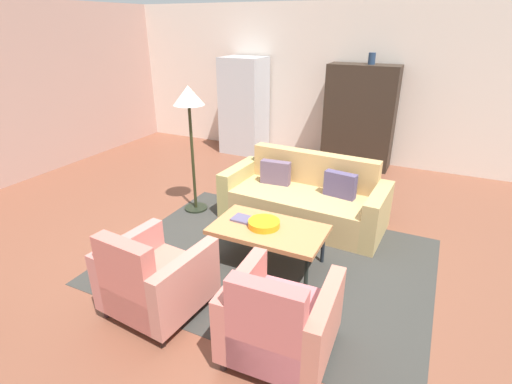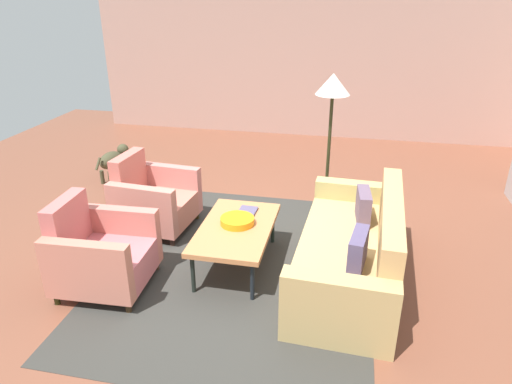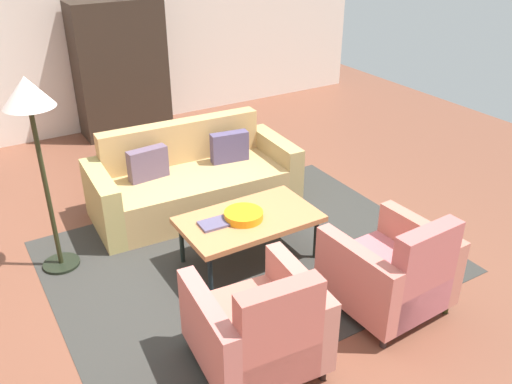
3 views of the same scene
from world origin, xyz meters
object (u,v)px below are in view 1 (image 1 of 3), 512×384
object	(u,v)px
armchair_left	(152,281)
refrigerator	(244,106)
coffee_table	(269,231)
couch	(305,199)
fruit_bowl	(264,224)
cabinet	(359,117)
book_stack	(244,219)
vase_tall	(372,58)
armchair_right	(278,323)
floor_lamp	(189,108)

from	to	relation	value
armchair_left	refrigerator	distance (m)	4.98
coffee_table	armchair_left	world-z (taller)	armchair_left
couch	armchair_left	size ratio (longest dim) A/B	2.44
fruit_bowl	cabinet	xyz separation A→B (m)	(0.19, 3.65, 0.42)
couch	refrigerator	bearing A→B (deg)	-45.03
fruit_bowl	book_stack	bearing A→B (deg)	171.23
fruit_bowl	refrigerator	distance (m)	4.12
refrigerator	couch	bearing A→B (deg)	-47.97
armchair_left	vase_tall	size ratio (longest dim) A/B	4.68
coffee_table	vase_tall	xyz separation A→B (m)	(0.24, 3.64, 1.49)
armchair_right	floor_lamp	world-z (taller)	floor_lamp
couch	floor_lamp	bearing A→B (deg)	17.72
fruit_bowl	book_stack	world-z (taller)	fruit_bowl
book_stack	vase_tall	xyz separation A→B (m)	(0.56, 3.60, 1.44)
armchair_left	floor_lamp	bearing A→B (deg)	118.96
cabinet	vase_tall	world-z (taller)	vase_tall
refrigerator	coffee_table	bearing A→B (deg)	-59.11
coffee_table	armchair_left	xyz separation A→B (m)	(-0.61, -1.17, -0.06)
coffee_table	armchair_right	bearing A→B (deg)	-62.67
cabinet	floor_lamp	size ratio (longest dim) A/B	1.05
cabinet	refrigerator	distance (m)	2.26
armchair_left	armchair_right	world-z (taller)	same
book_stack	vase_tall	distance (m)	3.92
armchair_left	fruit_bowl	size ratio (longest dim) A/B	2.59
book_stack	armchair_right	bearing A→B (deg)	-52.63
couch	book_stack	bearing A→B (deg)	77.17
armchair_left	floor_lamp	xyz separation A→B (m)	(-0.88, 1.96, 1.10)
coffee_table	vase_tall	distance (m)	3.94
armchair_right	floor_lamp	xyz separation A→B (m)	(-2.08, 1.96, 1.10)
book_stack	armchair_left	bearing A→B (deg)	-103.35
armchair_left	armchair_right	xyz separation A→B (m)	(1.21, -0.00, 0.00)
cabinet	couch	bearing A→B (deg)	-93.09
coffee_table	armchair_right	distance (m)	1.31
refrigerator	vase_tall	bearing A→B (deg)	2.43
couch	refrigerator	xyz separation A→B (m)	(-2.12, 2.36, 0.64)
vase_tall	floor_lamp	distance (m)	3.36
couch	armchair_left	distance (m)	2.43
armchair_right	cabinet	size ratio (longest dim) A/B	0.49
coffee_table	refrigerator	world-z (taller)	refrigerator
armchair_right	armchair_left	bearing A→B (deg)	177.56
couch	refrigerator	world-z (taller)	refrigerator
armchair_left	vase_tall	xyz separation A→B (m)	(0.84, 4.81, 1.55)
coffee_table	floor_lamp	xyz separation A→B (m)	(-1.48, 0.79, 1.04)
couch	vase_tall	xyz separation A→B (m)	(0.23, 2.46, 1.61)
coffee_table	fruit_bowl	bearing A→B (deg)	-180.00
armchair_left	armchair_right	bearing A→B (deg)	4.87
coffee_table	cabinet	bearing A→B (deg)	87.85
armchair_left	vase_tall	distance (m)	5.12
armchair_left	refrigerator	world-z (taller)	refrigerator
vase_tall	coffee_table	bearing A→B (deg)	-93.72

